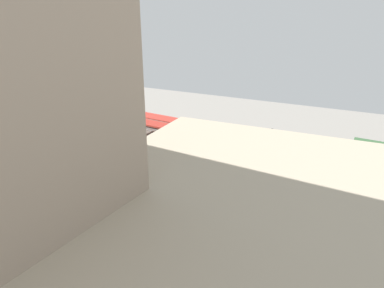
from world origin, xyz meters
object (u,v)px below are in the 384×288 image
Objects in this scene: locomotive at (295,144)px; street_tree_1 at (305,184)px; parked_car_5 at (128,147)px; box_truck_1 at (96,159)px; parked_car_2 at (205,163)px; platform_canopy_near at (222,138)px; platform_canopy_far at (207,127)px; parked_car_3 at (178,158)px; parked_car_4 at (150,152)px; street_tree_0 at (65,135)px; box_truck_2 at (107,162)px; street_tree_3 at (132,150)px; parked_car_1 at (236,171)px; box_truck_0 at (122,166)px; traffic_light at (208,151)px; parked_car_0 at (270,177)px; street_tree_2 at (203,162)px; construction_building at (54,149)px.

street_tree_1 is (-7.81, 29.28, 2.96)m from locomotive.
box_truck_1 is at bearing 86.09° from parked_car_5.
locomotive is 27.96m from parked_car_2.
platform_canopy_near is at bearing -35.79° from street_tree_1.
platform_canopy_near reaches higher than platform_canopy_far.
platform_canopy_near is 13.79m from parked_car_3.
platform_canopy_near is 20.04m from parked_car_4.
platform_canopy_far is at bearing -137.48° from street_tree_0.
platform_canopy_near reaches higher than box_truck_2.
box_truck_2 is at bearing 41.29° from locomotive.
street_tree_0 is 22.81m from street_tree_3.
parked_car_2 is (8.78, -0.65, -0.07)m from parked_car_1.
platform_canopy_far is at bearing -105.11° from street_tree_3.
parked_car_4 is 0.55× the size of street_tree_1.
platform_canopy_far is 26.47m from locomotive.
box_truck_0 is at bearing 55.44° from platform_canopy_near.
parked_car_1 is at bearing 127.51° from platform_canopy_near.
box_truck_0 reaches higher than box_truck_1.
platform_canopy_near is at bearing -125.16° from parked_car_3.
traffic_light reaches higher than parked_car_2.
box_truck_2 reaches higher than parked_car_5.
parked_car_1 reaches higher than parked_car_4.
parked_car_0 is 0.53× the size of box_truck_1.
parked_car_3 is (25.43, 21.76, -1.12)m from locomotive.
box_truck_1 reaches higher than parked_car_3.
platform_canopy_near is 6.79× the size of box_truck_2.
traffic_light is (-21.59, -13.23, 2.38)m from box_truck_2.
street_tree_2 reaches higher than parked_car_4.
parked_car_0 is 0.65× the size of street_tree_0.
street_tree_2 is at bearing 155.61° from parked_car_4.
street_tree_0 reaches higher than traffic_light.
box_truck_2 is 1.31× the size of street_tree_3.
street_tree_3 is at bearing 30.03° from traffic_light.
locomotive is at bearing -141.58° from box_truck_1.
traffic_light reaches higher than platform_canopy_near.
street_tree_2 is at bearing -173.15° from box_truck_2.
locomotive is 2.44× the size of street_tree_0.
traffic_light is (8.13, -1.20, 3.20)m from parked_car_1.
platform_canopy_near is at bearing -129.17° from street_tree_3.
parked_car_5 is 50.28m from street_tree_1.
box_truck_0 is at bearing 121.74° from parked_car_5.
parked_car_3 is 32.50m from street_tree_0.
locomotive is at bearing -112.46° from parked_car_1.
street_tree_0 is at bearing -11.20° from box_truck_2.
street_tree_3 is (-0.31, -4.02, 2.78)m from box_truck_0.
street_tree_3 is at bearing 18.65° from parked_car_1.
platform_canopy_near is at bearing -113.76° from construction_building.
box_truck_1 is (41.40, 12.18, 1.01)m from parked_car_0.
construction_building is 50.41m from street_tree_1.
parked_car_3 is at bearing -1.15° from parked_car_1.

